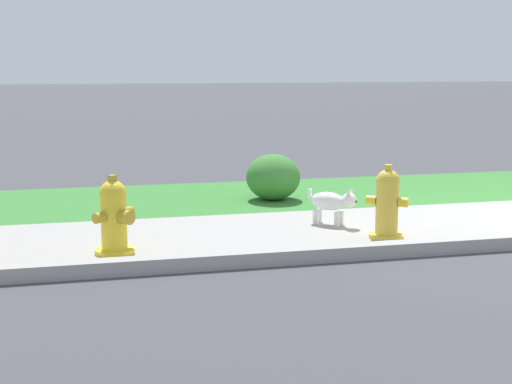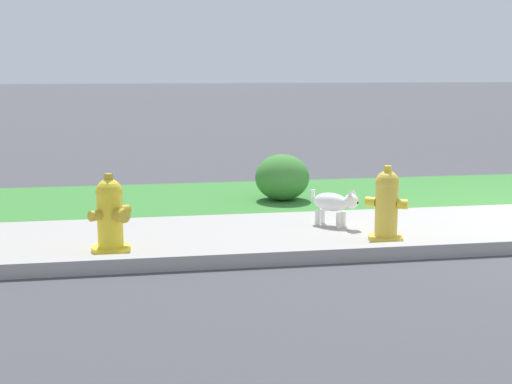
% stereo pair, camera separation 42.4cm
% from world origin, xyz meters
% --- Properties ---
extents(grass_verge, '(18.00, 2.19, 0.01)m').
position_xyz_m(grass_verge, '(0.00, 2.04, 0.00)').
color(grass_verge, '#387A33').
rests_on(grass_verge, ground).
extents(fire_hydrant_mid_block, '(0.37, 0.37, 0.69)m').
position_xyz_m(fire_hydrant_mid_block, '(-4.61, -0.41, 0.33)').
color(fire_hydrant_mid_block, yellow).
rests_on(fire_hydrant_mid_block, ground).
extents(fire_hydrant_far_end, '(0.37, 0.36, 0.70)m').
position_xyz_m(fire_hydrant_far_end, '(-2.13, -0.44, 0.33)').
color(fire_hydrant_far_end, gold).
rests_on(fire_hydrant_far_end, ground).
extents(small_white_dog, '(0.43, 0.43, 0.41)m').
position_xyz_m(small_white_dog, '(-2.43, 0.21, 0.24)').
color(small_white_dog, white).
rests_on(small_white_dog, ground).
extents(shrub_bush_near_lamp, '(0.65, 0.65, 0.55)m').
position_xyz_m(shrub_bush_near_lamp, '(-2.65, 1.71, 0.28)').
color(shrub_bush_near_lamp, '#3D7F33').
rests_on(shrub_bush_near_lamp, ground).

